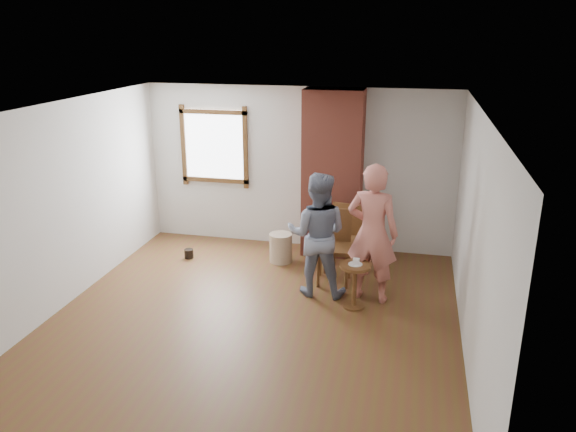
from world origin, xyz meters
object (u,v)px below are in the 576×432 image
object	(u,v)px
stoneware_crock	(281,248)
side_table	(355,279)
dining_chair_right	(334,242)
person_pink	(372,233)
man	(317,235)
dining_chair_left	(344,234)

from	to	relation	value
stoneware_crock	side_table	size ratio (longest dim) A/B	0.75
dining_chair_right	person_pink	xyz separation A→B (m)	(0.57, -0.48, 0.35)
dining_chair_right	man	distance (m)	0.56
dining_chair_left	person_pink	world-z (taller)	person_pink
stoneware_crock	man	xyz separation A→B (m)	(0.73, -0.94, 0.62)
dining_chair_left	person_pink	bearing A→B (deg)	-49.55
dining_chair_left	man	distance (m)	0.94
stoneware_crock	person_pink	size ratio (longest dim) A/B	0.24
stoneware_crock	person_pink	world-z (taller)	person_pink
dining_chair_left	dining_chair_right	world-z (taller)	dining_chair_right
dining_chair_right	person_pink	world-z (taller)	person_pink
dining_chair_right	stoneware_crock	bearing A→B (deg)	146.08
side_table	person_pink	size ratio (longest dim) A/B	0.32
stoneware_crock	dining_chair_right	bearing A→B (deg)	-28.03
man	dining_chair_right	bearing A→B (deg)	-109.75
dining_chair_left	man	size ratio (longest dim) A/B	0.59
dining_chair_left	person_pink	size ratio (longest dim) A/B	0.53
stoneware_crock	dining_chair_left	bearing A→B (deg)	-4.61
stoneware_crock	dining_chair_left	world-z (taller)	dining_chair_left
stoneware_crock	dining_chair_right	size ratio (longest dim) A/B	0.44
dining_chair_right	side_table	bearing A→B (deg)	-69.31
dining_chair_left	dining_chair_right	size ratio (longest dim) A/B	0.96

